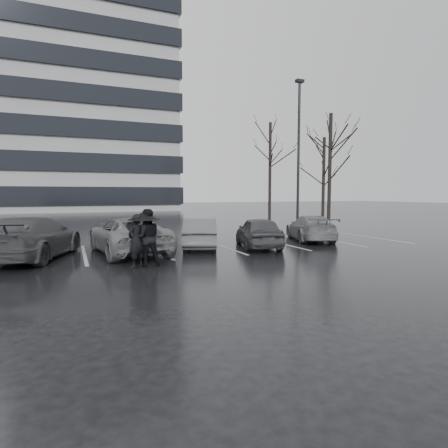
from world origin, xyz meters
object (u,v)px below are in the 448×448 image
car_west_c (33,238)px  car_east (310,228)px  car_west_b (129,235)px  pedestrian_right (147,237)px  tree_north (270,171)px  car_main (259,232)px  lamp_post (298,162)px  pedestrian_left (136,241)px  car_west_a (200,233)px  tree_east (330,170)px  tree_ne (324,179)px

car_west_c → car_east: size_ratio=1.20×
car_west_b → car_west_c: bearing=-6.4°
pedestrian_right → tree_north: (14.23, 17.60, 3.35)m
car_main → lamp_post: lamp_post is taller
car_west_c → tree_north: bearing=-121.8°
car_east → pedestrian_left: pedestrian_left is taller
car_west_a → tree_north: bearing=-108.9°
pedestrian_right → tree_east: 18.82m
car_west_c → lamp_post: (14.65, 5.81, 3.53)m
tree_east → pedestrian_right: bearing=-145.2°
lamp_post → tree_ne: (6.53, 6.04, -0.77)m
car_west_a → pedestrian_left: bearing=64.6°
car_east → tree_ne: (9.17, 11.19, 2.89)m
car_west_b → tree_north: size_ratio=0.58×
lamp_post → tree_north: 9.54m
tree_ne → tree_east: bearing=-122.0°
pedestrian_left → tree_east: bearing=177.1°
car_east → pedestrian_left: 9.59m
car_west_b → car_west_c: 3.26m
car_main → car_west_a: car_main is taller
pedestrian_right → lamp_post: (11.20, 8.55, 3.37)m
tree_east → pedestrian_left: bearing=-145.5°
tree_north → car_west_a: bearing=-128.2°
car_west_c → pedestrian_right: 4.40m
car_west_c → lamp_post: 16.15m
car_east → tree_ne: tree_ne is taller
tree_north → car_main: bearing=-120.7°
car_east → pedestrian_right: (-8.56, -3.41, 0.29)m
tree_east → car_west_b: bearing=-153.0°
car_west_c → pedestrian_left: pedestrian_left is taller
pedestrian_left → tree_east: tree_east is taller
car_west_a → tree_east: tree_east is taller
car_west_a → car_west_b: car_west_b is taller
car_main → tree_north: 18.19m
pedestrian_right → car_east: bearing=-156.1°
car_west_c → tree_ne: bearing=-132.6°
car_west_b → tree_ne: 21.67m
tree_east → tree_north: tree_north is taller
pedestrian_left → car_east: bearing=164.2°
pedestrian_left → pedestrian_right: size_ratio=0.92×
car_west_a → pedestrian_right: 4.16m
pedestrian_left → car_west_c: bearing=-80.2°
car_main → car_west_b: (-5.31, 0.47, 0.04)m
pedestrian_left → tree_north: bearing=-166.9°
car_west_a → tree_east: (12.44, 7.54, 3.38)m
car_west_a → tree_ne: bearing=-123.0°
car_west_a → pedestrian_right: pedestrian_right is taller
car_east → pedestrian_right: pedestrian_right is taller
car_west_c → car_east: 12.03m
car_west_c → pedestrian_left: 4.21m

